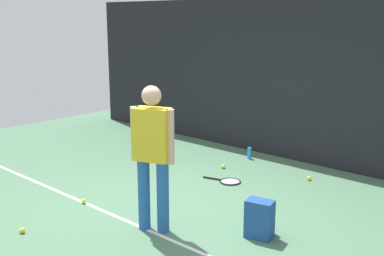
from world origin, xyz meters
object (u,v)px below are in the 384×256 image
(tennis_racket, at_px, (228,181))
(tennis_ball_by_fence, at_px, (84,201))
(backpack, at_px, (260,219))
(tennis_ball_near_player, at_px, (309,178))
(tennis_ball_far_left, at_px, (223,167))
(tennis_player, at_px, (152,150))
(tennis_ball_mid_court, at_px, (22,230))
(water_bottle, at_px, (249,153))

(tennis_racket, xyz_separation_m, tennis_ball_by_fence, (-0.90, -1.97, 0.02))
(backpack, distance_m, tennis_ball_near_player, 2.18)
(tennis_ball_far_left, bearing_deg, tennis_player, -70.15)
(tennis_ball_mid_court, xyz_separation_m, tennis_ball_far_left, (0.20, 3.45, 0.00))
(tennis_player, height_order, tennis_ball_by_fence, tennis_player)
(tennis_ball_near_player, bearing_deg, tennis_ball_far_left, -162.35)
(backpack, distance_m, water_bottle, 3.07)
(tennis_player, relative_size, water_bottle, 8.36)
(tennis_racket, xyz_separation_m, tennis_ball_mid_court, (-0.68, -2.98, 0.02))
(tennis_player, distance_m, backpack, 1.44)
(water_bottle, bearing_deg, tennis_racket, -68.24)
(tennis_ball_by_fence, bearing_deg, tennis_ball_near_player, 58.33)
(tennis_ball_by_fence, bearing_deg, water_bottle, 82.48)
(tennis_ball_mid_court, bearing_deg, tennis_racket, 77.20)
(tennis_ball_mid_court, height_order, tennis_ball_far_left, same)
(backpack, height_order, tennis_ball_mid_court, backpack)
(backpack, relative_size, tennis_ball_mid_court, 6.67)
(backpack, bearing_deg, water_bottle, -65.24)
(backpack, xyz_separation_m, water_bottle, (-1.88, 2.43, -0.11))
(tennis_racket, distance_m, tennis_ball_by_fence, 2.17)
(water_bottle, bearing_deg, tennis_ball_near_player, -13.41)
(tennis_ball_by_fence, bearing_deg, tennis_ball_mid_court, -77.48)
(tennis_racket, height_order, water_bottle, water_bottle)
(tennis_ball_near_player, distance_m, tennis_ball_mid_court, 4.17)
(tennis_ball_by_fence, distance_m, water_bottle, 3.21)
(tennis_racket, relative_size, backpack, 1.45)
(backpack, distance_m, tennis_ball_mid_court, 2.73)
(tennis_player, relative_size, backpack, 3.86)
(tennis_ball_far_left, distance_m, water_bottle, 0.75)
(tennis_player, bearing_deg, tennis_ball_near_player, -121.47)
(tennis_ball_by_fence, relative_size, tennis_ball_mid_court, 1.00)
(tennis_racket, height_order, tennis_ball_by_fence, tennis_ball_by_fence)
(tennis_ball_near_player, height_order, tennis_ball_by_fence, same)
(tennis_player, relative_size, tennis_ball_far_left, 25.76)
(tennis_ball_by_fence, bearing_deg, tennis_player, 3.31)
(tennis_ball_mid_court, bearing_deg, tennis_ball_near_player, 68.32)
(tennis_racket, bearing_deg, tennis_ball_mid_court, -117.83)
(tennis_ball_near_player, relative_size, tennis_ball_by_fence, 1.00)
(tennis_player, xyz_separation_m, water_bottle, (-0.86, 3.11, -0.87))
(tennis_ball_by_fence, height_order, tennis_ball_far_left, same)
(backpack, height_order, water_bottle, backpack)
(tennis_racket, distance_m, tennis_ball_near_player, 1.24)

